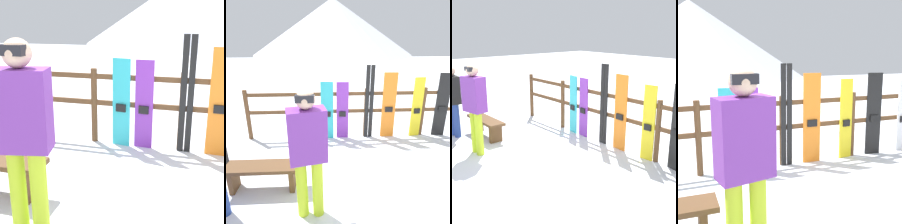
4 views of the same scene
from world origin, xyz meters
The scene contains 11 objects.
ground_plane centered at (0.00, 0.00, 0.00)m, with size 40.00×40.00×0.00m, color white.
mountain_backdrop centered at (0.00, 23.99, 3.00)m, with size 18.00×18.00×6.00m.
fence centered at (0.00, 1.99, 0.71)m, with size 5.62×0.10×1.20m.
person_purple centered at (-1.18, -0.42, 1.05)m, with size 0.51×0.35×1.80m.
snowboard_cyan centered at (-0.92, 1.93, 0.68)m, with size 0.29×0.09×1.38m.
snowboard_purple centered at (-0.56, 1.93, 0.68)m, with size 0.28×0.07×1.37m.
ski_pair_black centered at (0.06, 1.93, 0.87)m, with size 0.19×0.02×1.74m.
snowboard_orange centered at (0.52, 1.93, 0.78)m, with size 0.32×0.07×1.57m.
snowboard_yellow centered at (1.21, 1.93, 0.72)m, with size 0.26×0.07×1.46m.
snowboard_black_stripe centered at (1.81, 1.93, 0.77)m, with size 0.29×0.09×1.55m.
snowboard_white centered at (2.48, 1.93, 0.70)m, with size 0.26×0.07×1.40m.
Camera 4 is at (-1.72, -2.87, 1.92)m, focal length 50.00 mm.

